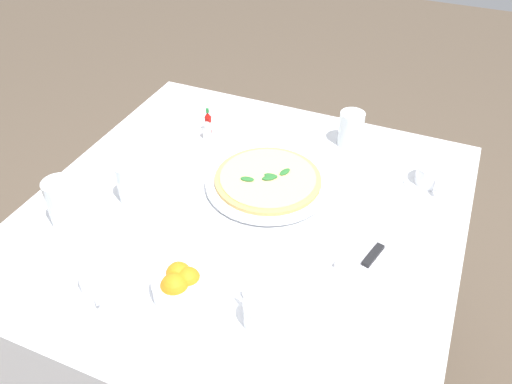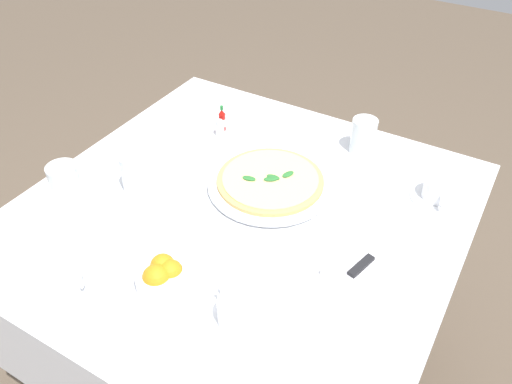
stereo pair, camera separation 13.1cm
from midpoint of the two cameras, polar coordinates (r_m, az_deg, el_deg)
ground_plane at (r=1.88m, az=-3.13°, el=-19.72°), size 8.00×8.00×0.00m
dining_table at (r=1.39m, az=-4.01°, el=-6.57°), size 1.04×1.04×0.76m
pizza_plate at (r=1.36m, az=-1.46°, el=0.91°), size 0.33×0.33×0.02m
pizza at (r=1.35m, az=-1.47°, el=1.37°), size 0.28×0.28×0.02m
coffee_cup_near_right at (r=1.04m, az=-3.03°, el=-13.39°), size 0.13×0.13×0.07m
coffee_cup_center_back at (r=1.41m, az=16.11°, el=1.51°), size 0.13×0.13×0.06m
coffee_cup_left_edge at (r=1.16m, az=-20.06°, el=-9.33°), size 0.13×0.13×0.06m
water_glass_far_right at (r=1.34m, az=-16.29°, el=0.59°), size 0.07×0.07×0.11m
water_glass_back_corner at (r=1.51m, az=7.91°, el=6.67°), size 0.07×0.07×0.10m
water_glass_near_left at (r=1.32m, az=-23.02°, el=-1.53°), size 0.07×0.07×0.13m
napkin_folded at (r=1.20m, az=10.62°, el=-6.16°), size 0.24×0.17×0.02m
dinner_knife at (r=1.19m, az=10.76°, el=-5.61°), size 0.19×0.07×0.01m
citrus_bowl at (r=1.11m, az=-11.30°, el=-9.89°), size 0.15×0.15×0.07m
hot_sauce_bottle at (r=1.57m, az=-7.69°, el=7.42°), size 0.02×0.02×0.08m
salt_shaker at (r=1.60m, az=-7.48°, el=7.71°), size 0.03×0.03×0.06m
pepper_shaker at (r=1.55m, az=-7.84°, el=6.55°), size 0.03×0.03×0.06m
menu_card at (r=1.46m, az=-15.31°, el=3.56°), size 0.09×0.03×0.06m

